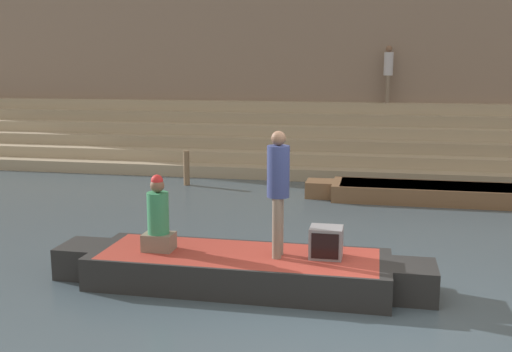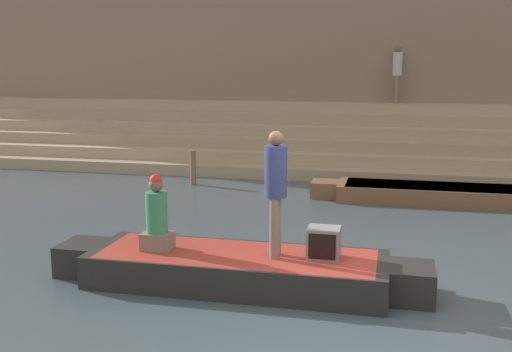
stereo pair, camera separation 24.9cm
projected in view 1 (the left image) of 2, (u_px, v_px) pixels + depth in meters
ground_plane at (347, 307)px, 7.75m from camera, size 120.00×120.00×0.00m
ghat_steps at (366, 147)px, 17.81m from camera, size 36.00×3.51×1.94m
back_wall at (371, 25)px, 18.95m from camera, size 34.20×1.28×8.73m
rowboat_main at (239, 268)px, 8.48m from camera, size 5.41×1.50×0.46m
person_standing at (278, 184)px, 8.15m from camera, size 0.31×0.31×1.75m
person_rowing at (158, 219)px, 8.54m from camera, size 0.43×0.34×1.10m
tv_set at (326, 242)px, 8.25m from camera, size 0.45×0.39×0.43m
moored_boat_shore at (431, 192)px, 13.75m from camera, size 5.78×1.30×0.38m
mooring_post at (186, 168)px, 15.58m from camera, size 0.16×0.16×0.91m
person_on_steps at (388, 69)px, 18.23m from camera, size 0.28×0.28×1.73m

